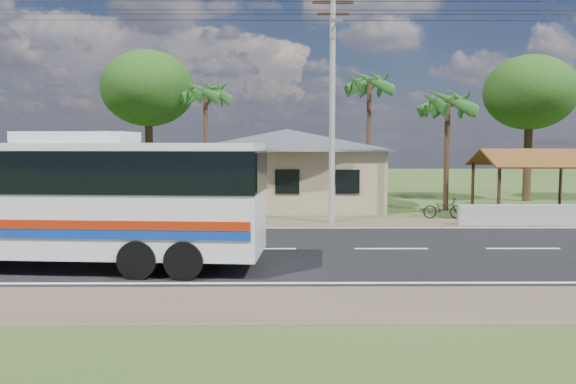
% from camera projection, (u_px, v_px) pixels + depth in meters
% --- Properties ---
extents(ground, '(120.00, 120.00, 0.00)m').
position_uv_depth(ground, '(259.00, 249.00, 19.08)').
color(ground, '#2B4418').
rests_on(ground, ground).
extents(road, '(120.00, 16.00, 0.03)m').
position_uv_depth(road, '(259.00, 249.00, 19.08)').
color(road, black).
rests_on(road, ground).
extents(house, '(12.40, 10.00, 5.00)m').
position_uv_depth(house, '(287.00, 160.00, 31.80)').
color(house, tan).
rests_on(house, ground).
extents(waiting_shed, '(5.20, 4.48, 3.35)m').
position_uv_depth(waiting_shed, '(533.00, 161.00, 27.39)').
color(waiting_shed, '#352213').
rests_on(waiting_shed, ground).
extents(concrete_barrier, '(7.00, 0.30, 0.90)m').
position_uv_depth(concrete_barrier, '(537.00, 215.00, 24.69)').
color(concrete_barrier, '#9E9E99').
rests_on(concrete_barrier, ground).
extents(utility_poles, '(32.80, 2.22, 11.00)m').
position_uv_depth(utility_poles, '(325.00, 95.00, 25.05)').
color(utility_poles, '#9E9E99').
rests_on(utility_poles, ground).
extents(palm_near, '(2.80, 2.80, 6.70)m').
position_uv_depth(palm_near, '(448.00, 103.00, 29.60)').
color(palm_near, '#47301E').
rests_on(palm_near, ground).
extents(palm_mid, '(2.80, 2.80, 8.20)m').
position_uv_depth(palm_mid, '(369.00, 84.00, 33.93)').
color(palm_mid, '#47301E').
rests_on(palm_mid, ground).
extents(palm_far, '(2.80, 2.80, 7.70)m').
position_uv_depth(palm_far, '(205.00, 93.00, 34.41)').
color(palm_far, '#47301E').
rests_on(palm_far, ground).
extents(tree_behind_house, '(6.00, 6.00, 9.61)m').
position_uv_depth(tree_behind_house, '(148.00, 89.00, 36.34)').
color(tree_behind_house, '#47301E').
rests_on(tree_behind_house, ground).
extents(tree_behind_shed, '(5.60, 5.60, 9.02)m').
position_uv_depth(tree_behind_shed, '(530.00, 93.00, 34.53)').
color(tree_behind_shed, '#47301E').
rests_on(tree_behind_shed, ground).
extents(coach_bus, '(12.82, 3.63, 3.93)m').
position_uv_depth(coach_bus, '(44.00, 191.00, 16.13)').
color(coach_bus, silver).
rests_on(coach_bus, ground).
extents(motorcycle, '(1.91, 0.68, 1.00)m').
position_uv_depth(motorcycle, '(443.00, 208.00, 26.83)').
color(motorcycle, black).
rests_on(motorcycle, ground).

